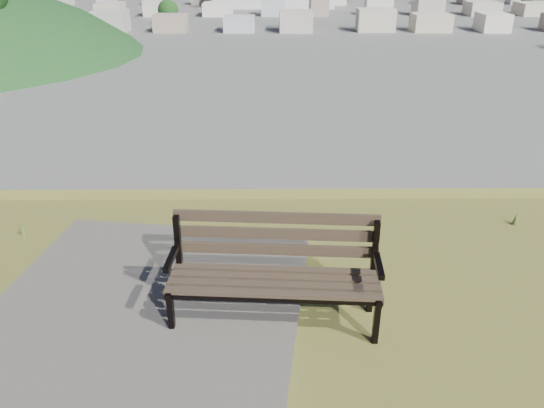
{
  "coord_description": "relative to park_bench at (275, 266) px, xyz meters",
  "views": [
    {
      "loc": [
        -0.83,
        -2.86,
        28.27
      ],
      "look_at": [
        -0.77,
        3.23,
        25.3
      ],
      "focal_mm": 35.0,
      "sensor_mm": 36.0,
      "label": 1
    }
  ],
  "objects": [
    {
      "name": "park_bench",
      "position": [
        0.0,
        0.0,
        0.0
      ],
      "size": [
        1.99,
        0.76,
        1.02
      ],
      "rotation": [
        0.0,
        0.0,
        -0.07
      ],
      "color": "#3E3124",
      "rests_on": "hilltop_mesa"
    },
    {
      "name": "gravel_patch",
      "position": [
        -1.35,
        -0.45,
        -0.54
      ],
      "size": [
        3.6,
        4.71,
        0.09
      ],
      "primitive_type": "cube",
      "rotation": [
        0.0,
        0.0,
        -0.14
      ],
      "color": "#625E55",
      "rests_on": "hilltop_mesa"
    }
  ]
}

